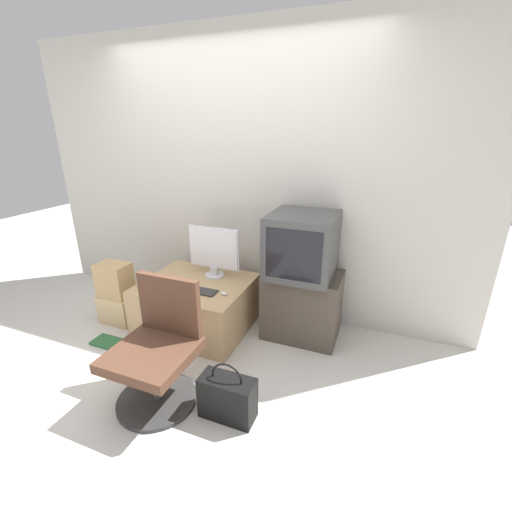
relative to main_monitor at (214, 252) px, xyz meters
The scene contains 13 objects.
ground_plane 1.18m from the main_monitor, 84.99° to the right, with size 12.00×12.00×0.00m, color beige.
wall_back 0.71m from the main_monitor, 77.30° to the left, with size 4.40×0.05×2.60m.
desk 0.51m from the main_monitor, 116.90° to the right, with size 0.94×0.82×0.46m.
side_stand 0.93m from the main_monitor, ahead, with size 0.64×0.45×0.60m.
main_monitor is the anchor object (origin of this frame).
keyboard 0.41m from the main_monitor, 87.07° to the right, with size 0.33×0.12×0.01m.
mouse 0.47m from the main_monitor, 51.33° to the right, with size 0.06×0.04×0.03m.
crt_tv 0.83m from the main_monitor, ahead, with size 0.54×0.55×0.52m.
office_chair 1.12m from the main_monitor, 83.05° to the right, with size 0.54×0.54×0.84m.
cardboard_box_lower 1.09m from the main_monitor, 155.83° to the right, with size 0.33×0.23×0.28m.
cardboard_box_upper 0.97m from the main_monitor, 155.83° to the right, with size 0.30×0.21×0.32m.
handbag 1.35m from the main_monitor, 58.95° to the right, with size 0.36×0.17×0.41m.
book 1.22m from the main_monitor, 134.56° to the right, with size 0.23×0.16×0.02m.
Camera 1 is at (1.35, -1.64, 1.76)m, focal length 24.00 mm.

